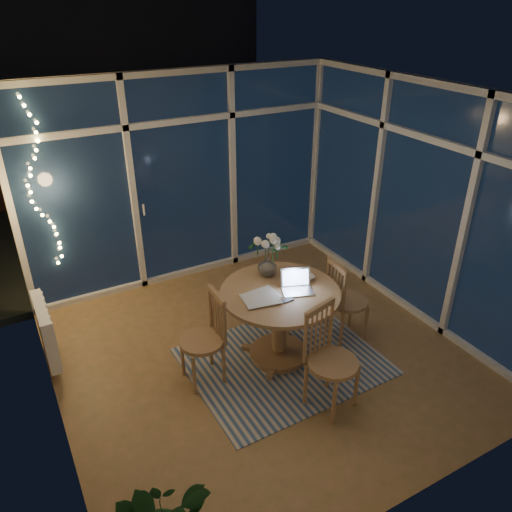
{
  "coord_description": "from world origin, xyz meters",
  "views": [
    {
      "loc": [
        -2.05,
        -3.58,
        3.36
      ],
      "look_at": [
        0.07,
        0.25,
        1.02
      ],
      "focal_mm": 35.0,
      "sensor_mm": 36.0,
      "label": 1
    }
  ],
  "objects_px": {
    "chair_right": "(348,299)",
    "chair_left": "(202,339)",
    "laptop": "(298,282)",
    "dining_table": "(279,325)",
    "flower_vase": "(267,266)",
    "chair_front": "(333,361)"
  },
  "relations": [
    {
      "from": "chair_right",
      "to": "chair_left",
      "type": "bearing_deg",
      "value": 91.7
    },
    {
      "from": "chair_left",
      "to": "laptop",
      "type": "relative_size",
      "value": 3.28
    },
    {
      "from": "chair_left",
      "to": "chair_right",
      "type": "xyz_separation_m",
      "value": [
        1.63,
        -0.12,
        -0.0
      ]
    },
    {
      "from": "dining_table",
      "to": "chair_left",
      "type": "distance_m",
      "value": 0.82
    },
    {
      "from": "chair_right",
      "to": "flower_vase",
      "type": "relative_size",
      "value": 4.53
    },
    {
      "from": "chair_left",
      "to": "laptop",
      "type": "distance_m",
      "value": 1.06
    },
    {
      "from": "chair_left",
      "to": "chair_right",
      "type": "distance_m",
      "value": 1.64
    },
    {
      "from": "laptop",
      "to": "flower_vase",
      "type": "relative_size",
      "value": 1.39
    },
    {
      "from": "dining_table",
      "to": "laptop",
      "type": "xyz_separation_m",
      "value": [
        0.14,
        -0.09,
        0.5
      ]
    },
    {
      "from": "chair_right",
      "to": "chair_front",
      "type": "relative_size",
      "value": 0.93
    },
    {
      "from": "chair_right",
      "to": "chair_front",
      "type": "bearing_deg",
      "value": 140.66
    },
    {
      "from": "chair_right",
      "to": "laptop",
      "type": "relative_size",
      "value": 3.27
    },
    {
      "from": "chair_left",
      "to": "chair_front",
      "type": "height_order",
      "value": "chair_front"
    },
    {
      "from": "dining_table",
      "to": "flower_vase",
      "type": "distance_m",
      "value": 0.6
    },
    {
      "from": "laptop",
      "to": "chair_right",
      "type": "bearing_deg",
      "value": 22.99
    },
    {
      "from": "laptop",
      "to": "flower_vase",
      "type": "distance_m",
      "value": 0.43
    },
    {
      "from": "dining_table",
      "to": "chair_front",
      "type": "height_order",
      "value": "chair_front"
    },
    {
      "from": "chair_right",
      "to": "laptop",
      "type": "xyz_separation_m",
      "value": [
        -0.68,
        -0.03,
        0.43
      ]
    },
    {
      "from": "dining_table",
      "to": "laptop",
      "type": "distance_m",
      "value": 0.53
    },
    {
      "from": "chair_left",
      "to": "flower_vase",
      "type": "distance_m",
      "value": 1.0
    },
    {
      "from": "chair_front",
      "to": "laptop",
      "type": "distance_m",
      "value": 0.83
    },
    {
      "from": "dining_table",
      "to": "flower_vase",
      "type": "relative_size",
      "value": 5.57
    }
  ]
}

